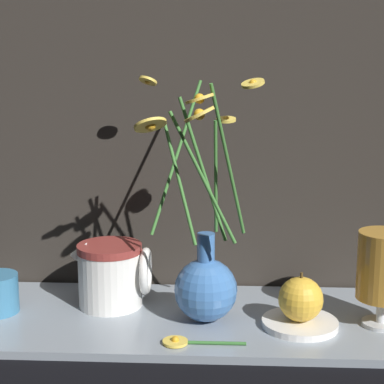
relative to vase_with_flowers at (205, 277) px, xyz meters
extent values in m
plane|color=black|center=(-0.03, 0.02, -0.08)|extent=(6.00, 6.00, 0.00)
cube|color=gray|center=(-0.03, 0.02, -0.08)|extent=(0.76, 0.28, 0.01)
sphere|color=#3F72B7|center=(0.00, 0.00, -0.02)|extent=(0.10, 0.10, 0.10)
cylinder|color=#3F72B7|center=(0.00, 0.00, 0.04)|extent=(0.03, 0.03, 0.05)
cylinder|color=#3D7A33|center=(-0.04, -0.02, 0.15)|extent=(0.06, 0.08, 0.17)
cylinder|color=#EAC64C|center=(-0.07, -0.05, 0.24)|extent=(0.06, 0.06, 0.03)
sphere|color=gold|center=(-0.07, -0.05, 0.24)|extent=(0.02, 0.02, 0.02)
cylinder|color=#3D7A33|center=(-0.04, 0.04, 0.18)|extent=(0.08, 0.10, 0.23)
cylinder|color=#EAC64C|center=(-0.09, 0.07, 0.29)|extent=(0.04, 0.04, 0.02)
sphere|color=gold|center=(-0.09, 0.07, 0.29)|extent=(0.01, 0.01, 0.01)
cylinder|color=#3D7A33|center=(0.02, 0.00, 0.15)|extent=(0.01, 0.03, 0.17)
cylinder|color=#EAC64C|center=(0.03, 0.00, 0.24)|extent=(0.03, 0.03, 0.01)
sphere|color=gold|center=(0.03, 0.00, 0.24)|extent=(0.01, 0.01, 0.01)
cylinder|color=#3D7A33|center=(0.00, -0.04, 0.16)|extent=(0.10, 0.01, 0.19)
cylinder|color=#EAC64C|center=(-0.01, -0.09, 0.25)|extent=(0.04, 0.05, 0.02)
sphere|color=gold|center=(-0.01, -0.09, 0.25)|extent=(0.02, 0.02, 0.02)
cylinder|color=#3D7A33|center=(0.03, -0.02, 0.18)|extent=(0.06, 0.07, 0.23)
cylinder|color=#EAC64C|center=(0.06, -0.05, 0.29)|extent=(0.04, 0.04, 0.01)
sphere|color=gold|center=(0.06, -0.05, 0.29)|extent=(0.01, 0.01, 0.01)
cylinder|color=#3D7A33|center=(0.00, -0.03, 0.17)|extent=(0.07, 0.01, 0.21)
cylinder|color=#EAC64C|center=(-0.01, -0.06, 0.27)|extent=(0.04, 0.04, 0.02)
sphere|color=gold|center=(-0.01, -0.06, 0.27)|extent=(0.01, 0.01, 0.01)
cylinder|color=white|center=(-0.15, 0.05, -0.02)|extent=(0.10, 0.10, 0.10)
cylinder|color=maroon|center=(-0.15, 0.05, 0.03)|extent=(0.10, 0.10, 0.01)
torus|color=white|center=(-0.10, 0.05, -0.01)|extent=(0.01, 0.08, 0.08)
cone|color=white|center=(-0.20, 0.05, 0.02)|extent=(0.04, 0.03, 0.04)
cylinder|color=silver|center=(0.27, -0.01, -0.07)|extent=(0.06, 0.06, 0.01)
cylinder|color=silver|center=(0.27, -0.01, -0.04)|extent=(0.01, 0.01, 0.04)
cylinder|color=#B77F2D|center=(0.27, -0.01, 0.02)|extent=(0.08, 0.08, 0.10)
cylinder|color=white|center=(0.14, -0.02, -0.06)|extent=(0.11, 0.11, 0.01)
sphere|color=gold|center=(0.14, -0.02, -0.03)|extent=(0.07, 0.07, 0.07)
cylinder|color=#4C3819|center=(0.14, -0.02, 0.01)|extent=(0.00, 0.00, 0.01)
cylinder|color=#336B2D|center=(0.01, -0.08, -0.07)|extent=(0.10, 0.01, 0.01)
cylinder|color=#EAC64C|center=(-0.04, -0.08, -0.07)|extent=(0.04, 0.04, 0.00)
sphere|color=gold|center=(-0.04, -0.08, -0.06)|extent=(0.01, 0.01, 0.01)
camera|label=1|loc=(0.03, -0.92, 0.32)|focal=60.00mm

